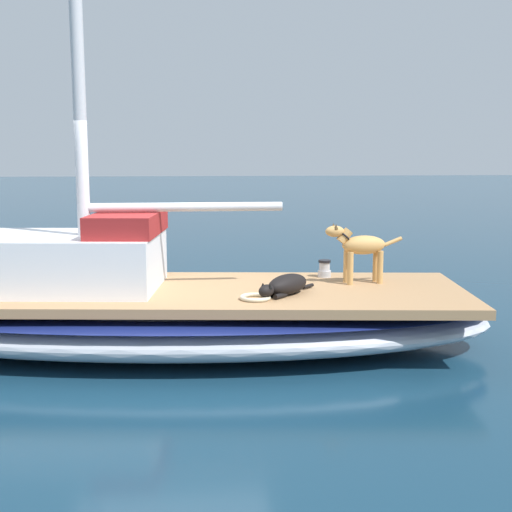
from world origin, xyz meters
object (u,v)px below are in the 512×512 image
Objects in this scene: coiled_rope at (255,297)px; mooring_buoy at (148,252)px; dog_black at (285,285)px; deck_winch at (324,269)px; dog_tan at (360,247)px; sailboat_main at (168,317)px.

mooring_buoy is (6.58, 1.48, -0.46)m from coiled_rope.
dog_black is 2.28× the size of coiled_rope.
coiled_rope is 6.76m from mooring_buoy.
deck_winch is at bearing -39.41° from coiled_rope.
dog_tan is 2.13× the size of mooring_buoy.
sailboat_main is at bearing 92.15° from dog_tan.
deck_winch is 0.65× the size of coiled_rope.
dog_black reaches higher than mooring_buoy.
sailboat_main is 10.12× the size of dog_black.
coiled_rope is (-0.67, -0.92, 0.35)m from sailboat_main.
deck_winch is 5.95m from mooring_buoy.
deck_winch is at bearing -32.24° from dog_black.
dog_black is at bearing -164.08° from mooring_buoy.
coiled_rope is at bearing -126.11° from sailboat_main.
mooring_buoy is (5.40, 2.45, -0.54)m from deck_winch.
sailboat_main is 7.96× the size of dog_tan.
mooring_buoy is at bearing 15.92° from dog_black.
sailboat_main is 1.42m from dog_black.
dog_tan reaches higher than sailboat_main.
coiled_rope is at bearing 140.59° from deck_winch.
mooring_buoy is at bearing 5.41° from sailboat_main.
dog_black is at bearing -61.63° from coiled_rope.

